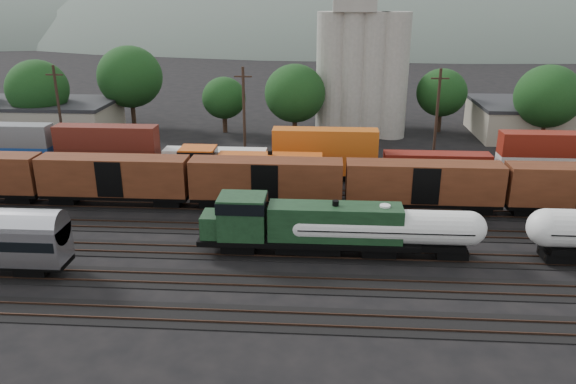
# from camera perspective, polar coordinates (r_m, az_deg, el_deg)

# --- Properties ---
(ground) EXTENTS (600.00, 600.00, 0.00)m
(ground) POSITION_cam_1_polar(r_m,az_deg,el_deg) (51.82, 5.51, -4.00)
(ground) COLOR black
(tracks) EXTENTS (180.00, 33.20, 0.20)m
(tracks) POSITION_cam_1_polar(r_m,az_deg,el_deg) (51.80, 5.51, -3.95)
(tracks) COLOR black
(tracks) RESTS_ON ground
(green_locomotive) EXTENTS (18.10, 3.19, 4.79)m
(green_locomotive) POSITION_cam_1_polar(r_m,az_deg,el_deg) (46.17, 0.85, -3.30)
(green_locomotive) COLOR black
(green_locomotive) RESTS_ON ground
(tank_car_a) EXTENTS (16.46, 2.95, 4.31)m
(tank_car_a) POSITION_cam_1_polar(r_m,az_deg,el_deg) (46.45, 9.70, -3.65)
(tank_car_a) COLOR silver
(tank_car_a) RESTS_ON ground
(orange_locomotive) EXTENTS (18.59, 3.10, 4.65)m
(orange_locomotive) POSITION_cam_1_polar(r_m,az_deg,el_deg) (60.88, -4.79, 2.35)
(orange_locomotive) COLOR black
(orange_locomotive) RESTS_ON ground
(boxcar_string) EXTENTS (184.40, 2.90, 4.20)m
(boxcar_string) POSITION_cam_1_polar(r_m,az_deg,el_deg) (58.01, 21.10, 0.65)
(boxcar_string) COLOR black
(boxcar_string) RESTS_ON ground
(container_wall) EXTENTS (160.00, 2.60, 5.80)m
(container_wall) POSITION_cam_1_polar(r_m,az_deg,el_deg) (65.45, -3.20, 3.73)
(container_wall) COLOR black
(container_wall) RESTS_ON ground
(grain_silo) EXTENTS (13.40, 5.00, 29.00)m
(grain_silo) POSITION_cam_1_polar(r_m,az_deg,el_deg) (84.11, 7.45, 13.12)
(grain_silo) COLOR #9E9B91
(grain_silo) RESTS_ON ground
(industrial_sheds) EXTENTS (119.38, 17.26, 5.10)m
(industrial_sheds) POSITION_cam_1_polar(r_m,az_deg,el_deg) (85.08, 9.48, 7.15)
(industrial_sheds) COLOR #9E937F
(industrial_sheds) RESTS_ON ground
(tree_band) EXTENTS (169.11, 21.23, 14.25)m
(tree_band) POSITION_cam_1_polar(r_m,az_deg,el_deg) (85.75, 3.11, 11.13)
(tree_band) COLOR black
(tree_band) RESTS_ON ground
(utility_poles) EXTENTS (122.20, 0.36, 12.00)m
(utility_poles) POSITION_cam_1_polar(r_m,az_deg,el_deg) (70.95, 5.24, 7.84)
(utility_poles) COLOR black
(utility_poles) RESTS_ON ground
(distant_hills) EXTENTS (860.00, 286.00, 130.00)m
(distant_hills) POSITION_cam_1_polar(r_m,az_deg,el_deg) (311.24, 8.70, 11.97)
(distant_hills) COLOR #59665B
(distant_hills) RESTS_ON ground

